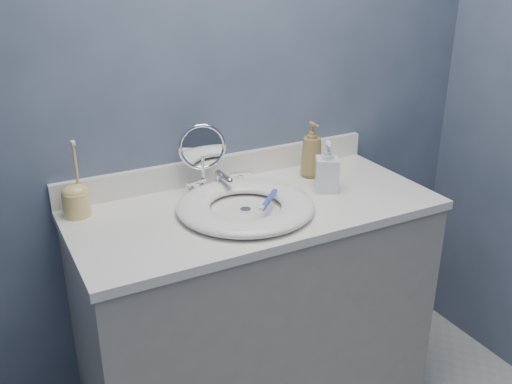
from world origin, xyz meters
TOP-DOWN VIEW (x-y plane):
  - back_wall at (0.00, 1.25)m, footprint 2.20×0.02m
  - vanity_cabinet at (0.00, 0.97)m, footprint 1.20×0.55m
  - countertop at (0.00, 0.97)m, footprint 1.22×0.57m
  - backsplash at (0.00, 1.24)m, footprint 1.22×0.02m
  - basin at (-0.05, 0.94)m, footprint 0.45×0.45m
  - drain at (-0.05, 0.94)m, footprint 0.04×0.04m
  - faucet at (-0.05, 1.14)m, footprint 0.25×0.13m
  - makeup_mirror at (-0.10, 1.17)m, footprint 0.16×0.09m
  - soap_bottle_amber at (0.31, 1.11)m, footprint 0.09×0.09m
  - soap_bottle_clear at (0.28, 0.97)m, footprint 0.11×0.11m
  - toothbrush_holder at (-0.54, 1.17)m, footprint 0.09×0.09m
  - toothbrush_lying at (0.01, 0.90)m, footprint 0.13×0.13m

SIDE VIEW (x-z plane):
  - vanity_cabinet at x=0.00m, z-range 0.00..0.85m
  - countertop at x=0.00m, z-range 0.85..0.88m
  - drain at x=-0.05m, z-range 0.88..0.89m
  - basin at x=-0.05m, z-range 0.88..0.92m
  - faucet at x=-0.05m, z-range 0.87..0.95m
  - toothbrush_lying at x=0.01m, z-range 0.92..0.93m
  - backsplash at x=0.00m, z-range 0.88..0.97m
  - toothbrush_holder at x=-0.54m, z-range 0.81..1.06m
  - soap_bottle_clear at x=0.28m, z-range 0.88..1.06m
  - soap_bottle_amber at x=0.31m, z-range 0.88..1.09m
  - makeup_mirror at x=-0.10m, z-range 0.89..1.14m
  - back_wall at x=0.00m, z-range 0.00..2.40m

